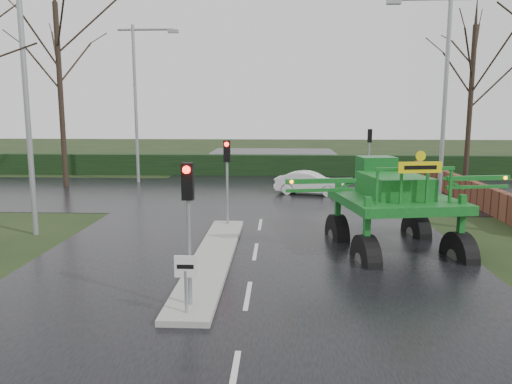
{
  "coord_description": "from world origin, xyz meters",
  "views": [
    {
      "loc": [
        0.78,
        -12.12,
        4.69
      ],
      "look_at": [
        0.0,
        4.28,
        2.0
      ],
      "focal_mm": 35.0,
      "sensor_mm": 36.0,
      "label": 1
    }
  ],
  "objects_px": {
    "traffic_signal_near": "(188,203)",
    "street_light_left_near": "(33,74)",
    "keep_left_sign": "(186,275)",
    "traffic_signal_far": "(369,144)",
    "crop_sprayer": "(366,196)",
    "street_light_right": "(439,82)",
    "white_sedan": "(309,194)",
    "street_light_left_far": "(140,90)",
    "traffic_signal_mid": "(227,164)"
  },
  "relations": [
    {
      "from": "traffic_signal_far",
      "to": "street_light_left_near",
      "type": "height_order",
      "value": "street_light_left_near"
    },
    {
      "from": "traffic_signal_far",
      "to": "crop_sprayer",
      "type": "relative_size",
      "value": 0.46
    },
    {
      "from": "traffic_signal_mid",
      "to": "crop_sprayer",
      "type": "xyz_separation_m",
      "value": [
        4.76,
        -4.22,
        -0.53
      ]
    },
    {
      "from": "traffic_signal_far",
      "to": "street_light_right",
      "type": "xyz_separation_m",
      "value": [
        1.69,
        -8.01,
        3.4
      ]
    },
    {
      "from": "traffic_signal_near",
      "to": "street_light_right",
      "type": "relative_size",
      "value": 0.35
    },
    {
      "from": "keep_left_sign",
      "to": "crop_sprayer",
      "type": "height_order",
      "value": "crop_sprayer"
    },
    {
      "from": "street_light_right",
      "to": "crop_sprayer",
      "type": "relative_size",
      "value": 1.3
    },
    {
      "from": "traffic_signal_near",
      "to": "street_light_left_far",
      "type": "xyz_separation_m",
      "value": [
        -6.89,
        21.01,
        3.4
      ]
    },
    {
      "from": "crop_sprayer",
      "to": "street_light_left_far",
      "type": "bearing_deg",
      "value": 114.71
    },
    {
      "from": "traffic_signal_mid",
      "to": "street_light_left_far",
      "type": "distance_m",
      "value": 14.68
    },
    {
      "from": "keep_left_sign",
      "to": "white_sedan",
      "type": "xyz_separation_m",
      "value": [
        3.78,
        17.27,
        -1.06
      ]
    },
    {
      "from": "traffic_signal_mid",
      "to": "white_sedan",
      "type": "bearing_deg",
      "value": 65.44
    },
    {
      "from": "traffic_signal_near",
      "to": "crop_sprayer",
      "type": "xyz_separation_m",
      "value": [
        4.76,
        4.28,
        -0.53
      ]
    },
    {
      "from": "keep_left_sign",
      "to": "white_sedan",
      "type": "bearing_deg",
      "value": 77.64
    },
    {
      "from": "keep_left_sign",
      "to": "street_light_left_far",
      "type": "xyz_separation_m",
      "value": [
        -6.89,
        21.5,
        4.93
      ]
    },
    {
      "from": "crop_sprayer",
      "to": "white_sedan",
      "type": "xyz_separation_m",
      "value": [
        -0.98,
        12.49,
        -2.06
      ]
    },
    {
      "from": "traffic_signal_far",
      "to": "keep_left_sign",
      "type": "bearing_deg",
      "value": 70.07
    },
    {
      "from": "traffic_signal_far",
      "to": "crop_sprayer",
      "type": "distance_m",
      "value": 17.02
    },
    {
      "from": "traffic_signal_near",
      "to": "street_light_left_near",
      "type": "height_order",
      "value": "street_light_left_near"
    },
    {
      "from": "traffic_signal_mid",
      "to": "street_light_left_near",
      "type": "xyz_separation_m",
      "value": [
        -6.89,
        -1.49,
        3.4
      ]
    },
    {
      "from": "street_light_left_near",
      "to": "crop_sprayer",
      "type": "height_order",
      "value": "street_light_left_near"
    },
    {
      "from": "street_light_left_near",
      "to": "traffic_signal_far",
      "type": "bearing_deg",
      "value": 43.63
    },
    {
      "from": "traffic_signal_near",
      "to": "white_sedan",
      "type": "height_order",
      "value": "traffic_signal_near"
    },
    {
      "from": "keep_left_sign",
      "to": "street_light_right",
      "type": "height_order",
      "value": "street_light_right"
    },
    {
      "from": "traffic_signal_far",
      "to": "street_light_right",
      "type": "bearing_deg",
      "value": 101.95
    },
    {
      "from": "crop_sprayer",
      "to": "traffic_signal_far",
      "type": "bearing_deg",
      "value": 69.54
    },
    {
      "from": "crop_sprayer",
      "to": "street_light_right",
      "type": "bearing_deg",
      "value": 51.36
    },
    {
      "from": "traffic_signal_near",
      "to": "traffic_signal_far",
      "type": "distance_m",
      "value": 22.42
    },
    {
      "from": "crop_sprayer",
      "to": "traffic_signal_mid",
      "type": "bearing_deg",
      "value": 128.31
    },
    {
      "from": "traffic_signal_far",
      "to": "street_light_left_far",
      "type": "height_order",
      "value": "street_light_left_far"
    },
    {
      "from": "keep_left_sign",
      "to": "traffic_signal_far",
      "type": "relative_size",
      "value": 0.38
    },
    {
      "from": "traffic_signal_near",
      "to": "white_sedan",
      "type": "relative_size",
      "value": 0.91
    },
    {
      "from": "traffic_signal_near",
      "to": "white_sedan",
      "type": "distance_m",
      "value": 17.39
    },
    {
      "from": "street_light_left_near",
      "to": "crop_sprayer",
      "type": "xyz_separation_m",
      "value": [
        11.66,
        -2.73,
        -3.93
      ]
    },
    {
      "from": "street_light_left_near",
      "to": "white_sedan",
      "type": "xyz_separation_m",
      "value": [
        10.68,
        9.77,
        -5.99
      ]
    },
    {
      "from": "keep_left_sign",
      "to": "street_light_left_far",
      "type": "bearing_deg",
      "value": 107.78
    },
    {
      "from": "traffic_signal_near",
      "to": "crop_sprayer",
      "type": "relative_size",
      "value": 0.46
    },
    {
      "from": "traffic_signal_near",
      "to": "street_light_right",
      "type": "distance_m",
      "value": 16.46
    },
    {
      "from": "white_sedan",
      "to": "crop_sprayer",
      "type": "bearing_deg",
      "value": -161.69
    },
    {
      "from": "street_light_right",
      "to": "white_sedan",
      "type": "bearing_deg",
      "value": 146.58
    },
    {
      "from": "keep_left_sign",
      "to": "traffic_signal_near",
      "type": "height_order",
      "value": "traffic_signal_near"
    },
    {
      "from": "street_light_left_near",
      "to": "traffic_signal_mid",
      "type": "bearing_deg",
      "value": 12.21
    },
    {
      "from": "keep_left_sign",
      "to": "street_light_left_far",
      "type": "relative_size",
      "value": 0.14
    },
    {
      "from": "traffic_signal_far",
      "to": "crop_sprayer",
      "type": "xyz_separation_m",
      "value": [
        -3.04,
        -16.73,
        -0.53
      ]
    },
    {
      "from": "street_light_left_near",
      "to": "white_sedan",
      "type": "bearing_deg",
      "value": 42.46
    },
    {
      "from": "street_light_left_near",
      "to": "crop_sprayer",
      "type": "bearing_deg",
      "value": -13.16
    },
    {
      "from": "traffic_signal_mid",
      "to": "street_light_right",
      "type": "relative_size",
      "value": 0.35
    },
    {
      "from": "traffic_signal_mid",
      "to": "traffic_signal_far",
      "type": "xyz_separation_m",
      "value": [
        7.8,
        12.52,
        0.0
      ]
    },
    {
      "from": "traffic_signal_mid",
      "to": "street_light_right",
      "type": "distance_m",
      "value": 11.05
    },
    {
      "from": "crop_sprayer",
      "to": "white_sedan",
      "type": "bearing_deg",
      "value": 84.32
    }
  ]
}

